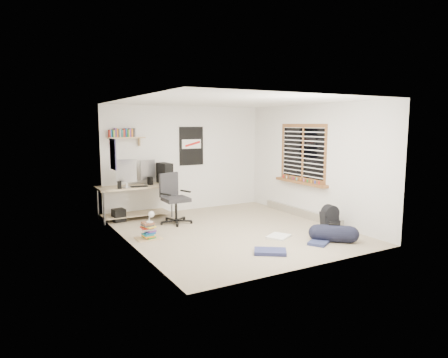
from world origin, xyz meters
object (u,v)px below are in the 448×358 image
duffel_bag (334,234)px  book_stack (148,231)px  desk (135,202)px  office_chair (176,200)px  backpack (330,222)px

duffel_bag → book_stack: 3.33m
desk → book_stack: bearing=-105.5°
office_chair → book_stack: office_chair is taller
desk → backpack: size_ratio=3.82×
desk → book_stack: desk is taller
office_chair → duffel_bag: bearing=-71.4°
duffel_bag → book_stack: bearing=-170.6°
book_stack → desk: bearing=80.8°
office_chair → duffel_bag: 3.27m
office_chair → duffel_bag: office_chair is taller
backpack → duffel_bag: (-0.41, -0.52, -0.06)m
office_chair → backpack: office_chair is taller
desk → duffel_bag: 4.31m
desk → office_chair: size_ratio=1.52×
desk → backpack: bearing=-51.6°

